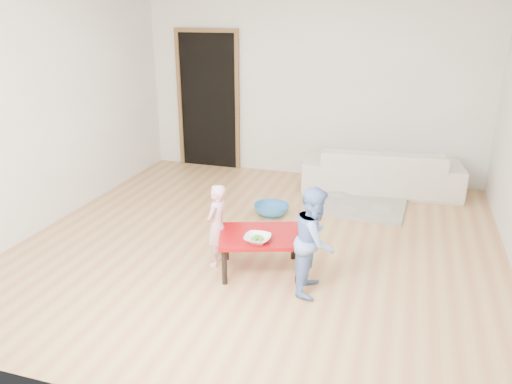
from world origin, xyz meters
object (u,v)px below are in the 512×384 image
at_px(sofa, 381,169).
at_px(child_pink, 217,225).
at_px(bowl, 258,239).
at_px(child_blue, 315,240).
at_px(red_table, 261,253).
at_px(basin, 271,210).

relative_size(sofa, child_pink, 2.55).
bearing_deg(sofa, bowl, 65.88).
relative_size(child_pink, child_blue, 0.85).
xyz_separation_m(red_table, child_blue, (0.55, -0.18, 0.29)).
bearing_deg(child_pink, basin, -179.81).
bearing_deg(red_table, basin, 101.31).
distance_m(sofa, child_pink, 2.98).
bearing_deg(child_blue, basin, 27.94).
distance_m(sofa, red_table, 2.81).
bearing_deg(child_pink, sofa, 159.97).
xyz_separation_m(sofa, red_table, (-0.93, -2.65, -0.11)).
distance_m(bowl, child_blue, 0.53).
xyz_separation_m(child_pink, child_blue, (0.99, -0.19, 0.07)).
relative_size(sofa, basin, 4.92).
height_order(red_table, basin, red_table).
relative_size(red_table, bowl, 3.23).
bearing_deg(red_table, bowl, -83.45).
bearing_deg(bowl, basin, 100.82).
distance_m(child_pink, basin, 1.41).
height_order(child_pink, basin, child_pink).
xyz_separation_m(sofa, child_pink, (-1.37, -2.64, 0.11)).
relative_size(sofa, red_table, 2.73).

